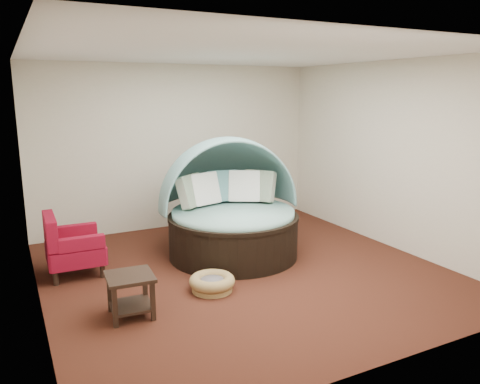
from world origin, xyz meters
name	(u,v)px	position (x,y,z in m)	size (l,w,h in m)	color
floor	(244,271)	(0.00, 0.00, 0.00)	(5.00, 5.00, 0.00)	#451E13
wall_back	(178,147)	(0.00, 2.50, 1.40)	(5.00, 5.00, 0.00)	beige
wall_front	(388,211)	(0.00, -2.50, 1.40)	(5.00, 5.00, 0.00)	beige
wall_left	(30,185)	(-2.50, 0.00, 1.40)	(5.00, 5.00, 0.00)	beige
wall_right	(391,155)	(2.50, 0.00, 1.40)	(5.00, 5.00, 0.00)	beige
ceiling	(245,53)	(0.00, 0.00, 2.80)	(5.00, 5.00, 0.00)	white
canopy_daybed	(231,201)	(0.15, 0.73, 0.80)	(2.16, 2.09, 1.72)	black
pet_basket	(212,283)	(-0.63, -0.38, 0.10)	(0.57, 0.57, 0.19)	olive
red_armchair	(71,247)	(-2.05, 0.92, 0.38)	(0.71, 0.72, 0.83)	black
side_table	(130,289)	(-1.66, -0.58, 0.30)	(0.51, 0.51, 0.46)	black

